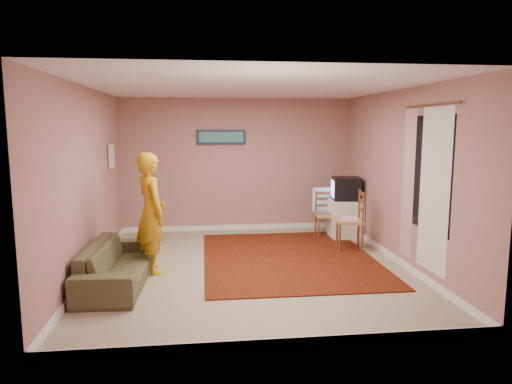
{
  "coord_description": "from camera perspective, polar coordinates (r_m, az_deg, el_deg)",
  "views": [
    {
      "loc": [
        -0.68,
        -6.45,
        2.05
      ],
      "look_at": [
        0.16,
        0.6,
        1.03
      ],
      "focal_mm": 32.0,
      "sensor_mm": 36.0,
      "label": 1
    }
  ],
  "objects": [
    {
      "name": "chair_b",
      "position": [
        7.78,
        11.67,
        -2.67
      ],
      "size": [
        0.5,
        0.52,
        0.54
      ],
      "rotation": [
        0.0,
        0.0,
        -1.75
      ],
      "color": "tan",
      "rests_on": "ground"
    },
    {
      "name": "picture_left",
      "position": [
        8.21,
        -17.61,
        4.29
      ],
      "size": [
        0.04,
        0.38,
        0.42
      ],
      "color": "#CFB68E",
      "rests_on": "wall_left"
    },
    {
      "name": "wall_front",
      "position": [
        4.07,
        2.95,
        -2.47
      ],
      "size": [
        4.5,
        0.02,
        2.6
      ],
      "primitive_type": "cube",
      "color": "#9F7568",
      "rests_on": "ground"
    },
    {
      "name": "wall_right",
      "position": [
        7.12,
        17.57,
        1.73
      ],
      "size": [
        0.02,
        5.0,
        2.6
      ],
      "primitive_type": "cube",
      "color": "#9F7568",
      "rests_on": "ground"
    },
    {
      "name": "ceiling",
      "position": [
        6.51,
        -0.78,
        13.01
      ],
      "size": [
        4.5,
        5.0,
        0.02
      ],
      "primitive_type": "cube",
      "color": "silver",
      "rests_on": "wall_back"
    },
    {
      "name": "area_rug",
      "position": [
        7.26,
        4.07,
        -8.19
      ],
      "size": [
        2.64,
        3.3,
        0.02
      ],
      "primitive_type": "cube",
      "rotation": [
        0.0,
        0.0,
        -0.0
      ],
      "color": "black",
      "rests_on": "ground"
    },
    {
      "name": "baseboard_back",
      "position": [
        9.18,
        -2.38,
        -4.42
      ],
      "size": [
        4.5,
        0.02,
        0.1
      ],
      "primitive_type": "cube",
      "color": "silver",
      "rests_on": "ground"
    },
    {
      "name": "person",
      "position": [
        6.57,
        -12.97,
        -2.56
      ],
      "size": [
        0.63,
        0.73,
        1.7
      ],
      "primitive_type": "imported",
      "rotation": [
        0.0,
        0.0,
        2.0
      ],
      "color": "#C78A12",
      "rests_on": "ground"
    },
    {
      "name": "crt_tv",
      "position": [
        8.54,
        11.18,
        0.43
      ],
      "size": [
        0.55,
        0.51,
        0.42
      ],
      "rotation": [
        0.0,
        0.0,
        -0.14
      ],
      "color": "black",
      "rests_on": "tv_cabinet"
    },
    {
      "name": "blue_throw",
      "position": [
        8.75,
        8.45,
        -0.91
      ],
      "size": [
        0.43,
        0.05,
        0.45
      ],
      "primitive_type": "cube",
      "color": "#87B9DD",
      "rests_on": "chair_a"
    },
    {
      "name": "dvd_player",
      "position": [
        8.61,
        8.75,
        -2.56
      ],
      "size": [
        0.34,
        0.24,
        0.06
      ],
      "primitive_type": "cube",
      "rotation": [
        0.0,
        0.0,
        0.01
      ],
      "color": "#A8A9AD",
      "rests_on": "chair_a"
    },
    {
      "name": "baseboard_front",
      "position": [
        4.49,
        2.8,
        -18.34
      ],
      "size": [
        4.5,
        0.02,
        0.1
      ],
      "primitive_type": "cube",
      "color": "silver",
      "rests_on": "ground"
    },
    {
      "name": "curtain_floral",
      "position": [
        6.8,
        18.49,
        0.98
      ],
      "size": [
        0.01,
        0.35,
        2.1
      ],
      "primitive_type": "cube",
      "color": "beige",
      "rests_on": "wall_right"
    },
    {
      "name": "baseboard_left",
      "position": [
        6.93,
        -19.74,
        -9.11
      ],
      "size": [
        0.02,
        5.0,
        0.1
      ],
      "primitive_type": "cube",
      "color": "silver",
      "rests_on": "ground"
    },
    {
      "name": "chair_a",
      "position": [
        8.6,
        8.76,
        -2.2
      ],
      "size": [
        0.41,
        0.39,
        0.46
      ],
      "rotation": [
        0.0,
        0.0,
        -0.07
      ],
      "color": "tan",
      "rests_on": "ground"
    },
    {
      "name": "curtain_sheer",
      "position": [
        6.18,
        21.36,
        0.16
      ],
      "size": [
        0.01,
        0.75,
        2.1
      ],
      "primitive_type": "cube",
      "color": "silver",
      "rests_on": "wall_right"
    },
    {
      "name": "sofa",
      "position": [
        6.3,
        -16.92,
        -8.57
      ],
      "size": [
        0.8,
        1.9,
        0.55
      ],
      "primitive_type": "imported",
      "rotation": [
        0.0,
        0.0,
        1.53
      ],
      "color": "#4C4A2E",
      "rests_on": "ground"
    },
    {
      "name": "curtain_rod",
      "position": [
        6.26,
        20.98,
        10.1
      ],
      "size": [
        0.02,
        1.4,
        0.02
      ],
      "primitive_type": "cylinder",
      "rotation": [
        1.57,
        0.0,
        0.0
      ],
      "color": "brown",
      "rests_on": "wall_right"
    },
    {
      "name": "wall_left",
      "position": [
        6.68,
        -20.34,
        1.2
      ],
      "size": [
        0.02,
        5.0,
        2.6
      ],
      "primitive_type": "cube",
      "color": "#9F7568",
      "rests_on": "ground"
    },
    {
      "name": "window",
      "position": [
        6.3,
        20.93,
        2.15
      ],
      "size": [
        0.01,
        1.1,
        1.5
      ],
      "primitive_type": "cube",
      "color": "black",
      "rests_on": "wall_right"
    },
    {
      "name": "game_console",
      "position": [
        7.8,
        11.65,
        -3.23
      ],
      "size": [
        0.24,
        0.18,
        0.05
      ],
      "primitive_type": "cube",
      "rotation": [
        0.0,
        0.0,
        -0.08
      ],
      "color": "silver",
      "rests_on": "chair_b"
    },
    {
      "name": "tv_cabinet",
      "position": [
        8.64,
        11.1,
        -3.31
      ],
      "size": [
        0.56,
        0.51,
        0.71
      ],
      "primitive_type": "cube",
      "color": "white",
      "rests_on": "ground"
    },
    {
      "name": "ground",
      "position": [
        6.8,
        -0.73,
        -9.39
      ],
      "size": [
        5.0,
        5.0,
        0.0
      ],
      "primitive_type": "plane",
      "color": "tan",
      "rests_on": "ground"
    },
    {
      "name": "baseboard_right",
      "position": [
        7.36,
        17.07,
        -7.99
      ],
      "size": [
        0.02,
        5.0,
        0.1
      ],
      "primitive_type": "cube",
      "color": "silver",
      "rests_on": "ground"
    },
    {
      "name": "picture_back",
      "position": [
        8.92,
        -4.37,
        6.86
      ],
      "size": [
        0.95,
        0.04,
        0.28
      ],
      "color": "#16203D",
      "rests_on": "wall_back"
    },
    {
      "name": "wall_back",
      "position": [
        9.0,
        -2.43,
        3.38
      ],
      "size": [
        4.5,
        0.02,
        2.6
      ],
      "primitive_type": "cube",
      "color": "#9F7568",
      "rests_on": "ground"
    }
  ]
}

